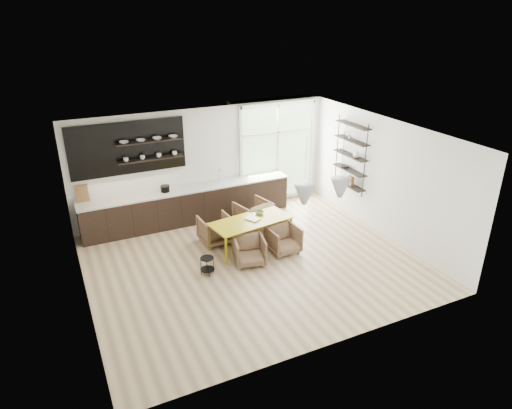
% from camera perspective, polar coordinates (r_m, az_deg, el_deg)
% --- Properties ---
extents(room, '(7.02, 6.01, 2.91)m').
position_cam_1_polar(room, '(10.74, -0.08, 2.90)').
color(room, beige).
rests_on(room, ground).
extents(kitchen_run, '(5.54, 0.69, 2.75)m').
position_cam_1_polar(kitchen_run, '(12.03, -8.84, 0.52)').
color(kitchen_run, black).
rests_on(kitchen_run, ground).
extents(right_shelving, '(0.26, 1.22, 1.90)m').
position_cam_1_polar(right_shelving, '(12.12, 11.78, 5.79)').
color(right_shelving, black).
rests_on(right_shelving, ground).
extents(dining_table, '(1.99, 1.12, 0.69)m').
position_cam_1_polar(dining_table, '(10.61, -0.67, -2.20)').
color(dining_table, '#AF9A09').
rests_on(dining_table, ground).
extents(armchair_back_left, '(0.75, 0.77, 0.67)m').
position_cam_1_polar(armchair_back_left, '(10.98, -5.08, -3.12)').
color(armchair_back_left, brown).
rests_on(armchair_back_left, ground).
extents(armchair_back_right, '(0.95, 0.97, 0.74)m').
position_cam_1_polar(armchair_back_right, '(11.61, -0.36, -1.30)').
color(armchair_back_right, brown).
rests_on(armchair_back_right, ground).
extents(armchair_front_left, '(0.80, 0.81, 0.62)m').
position_cam_1_polar(armchair_front_left, '(10.09, -0.84, -5.77)').
color(armchair_front_left, brown).
rests_on(armchair_front_left, ground).
extents(armchair_front_right, '(0.69, 0.71, 0.63)m').
position_cam_1_polar(armchair_front_right, '(10.55, 3.44, -4.39)').
color(armchair_front_right, brown).
rests_on(armchair_front_right, ground).
extents(wire_stool, '(0.31, 0.31, 0.39)m').
position_cam_1_polar(wire_stool, '(9.78, -6.12, -7.33)').
color(wire_stool, black).
rests_on(wire_stool, ground).
extents(table_book, '(0.37, 0.41, 0.03)m').
position_cam_1_polar(table_book, '(10.53, -0.82, -2.02)').
color(table_book, white).
rests_on(table_book, dining_table).
extents(table_bowl, '(0.22, 0.22, 0.07)m').
position_cam_1_polar(table_bowl, '(10.88, 0.44, -1.04)').
color(table_bowl, '#608B56').
rests_on(table_bowl, dining_table).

